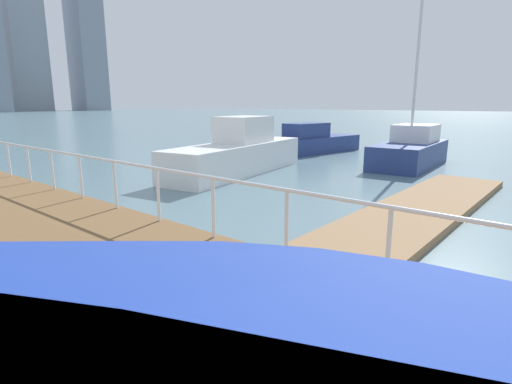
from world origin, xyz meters
The scene contains 7 objects.
ground_plane centered at (0.00, 20.00, 0.00)m, with size 300.00×300.00×0.00m, color slate.
floating_dock centered at (1.91, 7.76, 0.09)m, with size 10.81×2.00×0.18m, color #93704C.
boardwalk_railing centered at (-3.15, 9.54, 1.23)m, with size 0.06×27.74×1.08m.
moored_boat_1 centered at (10.78, 16.44, 0.61)m, with size 7.10×2.53×1.65m.
moored_boat_2 centered at (3.73, 15.25, 0.78)m, with size 7.48×3.12×2.17m.
moored_boat_3 centered at (9.90, 10.71, 0.70)m, with size 5.62×2.44×7.37m.
skyline_tower_7 centered at (73.82, 157.17, 30.12)m, with size 10.45×10.48×60.25m, color gray.
Camera 1 is at (-7.75, 4.73, 2.67)m, focal length 28.07 mm.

